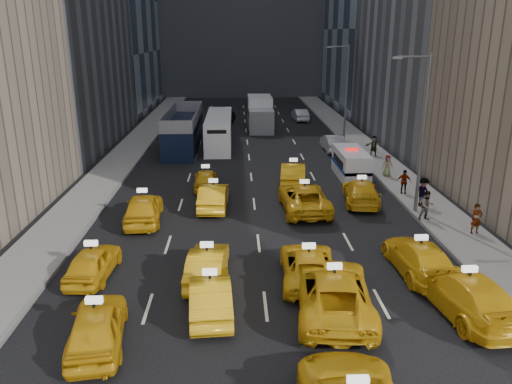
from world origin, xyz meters
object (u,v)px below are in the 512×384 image
(nypd_van, at_px, (351,164))
(double_decker, at_px, (184,129))
(box_truck, at_px, (260,114))
(city_bus, at_px, (219,131))
(pedestrian_0, at_px, (476,219))

(nypd_van, bearing_deg, double_decker, 146.48)
(nypd_van, distance_m, box_truck, 19.99)
(double_decker, relative_size, city_bus, 1.07)
(nypd_van, relative_size, box_truck, 0.67)
(city_bus, bearing_deg, pedestrian_0, -53.79)
(double_decker, bearing_deg, city_bus, 14.86)
(double_decker, distance_m, city_bus, 3.29)
(nypd_van, height_order, pedestrian_0, nypd_van)
(double_decker, bearing_deg, box_truck, 50.22)
(double_decker, xyz_separation_m, pedestrian_0, (16.97, -21.44, -0.74))
(city_bus, bearing_deg, nypd_van, -43.92)
(double_decker, height_order, pedestrian_0, double_decker)
(city_bus, height_order, pedestrian_0, city_bus)
(nypd_van, height_order, double_decker, double_decker)
(double_decker, xyz_separation_m, box_truck, (7.35, 8.95, -0.01))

